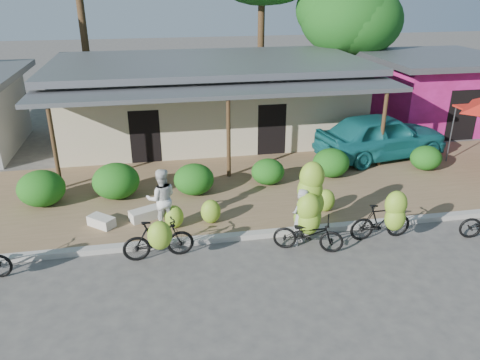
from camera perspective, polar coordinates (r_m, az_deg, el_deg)
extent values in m
plane|color=#494744|center=(11.14, 3.92, -12.09)|extent=(100.00, 100.00, 0.00)
cube|color=#8B6C4B|center=(15.36, -0.68, -1.26)|extent=(60.00, 6.00, 0.12)
cube|color=#A8A399|center=(12.74, 1.69, -6.71)|extent=(60.00, 0.25, 0.15)
cube|color=#BFAA90|center=(20.50, -3.67, 9.44)|extent=(12.00, 6.00, 3.10)
cube|color=slate|center=(20.17, -3.80, 14.06)|extent=(13.00, 7.00, 0.25)
cube|color=black|center=(17.81, -2.42, 5.81)|extent=(1.40, 0.12, 2.20)
cube|color=slate|center=(16.34, -1.98, 10.75)|extent=(13.00, 2.00, 0.15)
cylinder|color=#4C3A1E|center=(16.01, -21.62, 3.34)|extent=(0.14, 0.14, 2.85)
cylinder|color=#4C3A1E|center=(15.87, -1.40, 4.86)|extent=(0.14, 0.14, 2.85)
cylinder|color=#4C3A1E|center=(17.62, 16.97, 5.72)|extent=(0.14, 0.14, 2.85)
cube|color=#DA218C|center=(24.12, 22.30, 9.75)|extent=(5.00, 5.00, 3.00)
cube|color=slate|center=(23.84, 22.90, 13.53)|extent=(6.00, 6.00, 0.25)
cube|color=black|center=(22.25, 25.42, 7.14)|extent=(1.40, 0.12, 2.20)
cylinder|color=#4C3A1E|center=(25.03, -18.67, 17.79)|extent=(0.36, 0.36, 9.08)
cylinder|color=#4C3A1E|center=(26.06, 2.60, 18.00)|extent=(0.36, 0.36, 8.10)
cylinder|color=#4C3A1E|center=(25.59, 12.61, 13.92)|extent=(0.36, 0.36, 5.03)
ellipsoid|color=#154210|center=(25.35, 13.07, 18.90)|extent=(4.88, 4.88, 3.90)
ellipsoid|color=#154210|center=(25.41, 11.76, 19.70)|extent=(4.14, 4.14, 3.32)
ellipsoid|color=#155A14|center=(15.24, -23.07, -0.95)|extent=(1.40, 1.26, 1.10)
ellipsoid|color=#155A14|center=(14.99, -14.88, -0.12)|extent=(1.44, 1.30, 1.13)
ellipsoid|color=#155A14|center=(14.85, -5.63, 0.08)|extent=(1.27, 1.15, 0.99)
ellipsoid|color=#155A14|center=(15.57, 3.42, 1.03)|extent=(1.11, 1.00, 0.86)
ellipsoid|color=#155A14|center=(16.43, 11.03, 2.07)|extent=(1.28, 1.15, 0.99)
ellipsoid|color=#155A14|center=(18.02, 21.72, 2.51)|extent=(1.12, 1.01, 0.87)
cylinder|color=#59595E|center=(19.00, 24.33, 5.08)|extent=(0.05, 0.05, 2.10)
imported|color=black|center=(11.81, -9.93, -7.14)|extent=(1.80, 0.63, 1.06)
ellipsoid|color=#79B82E|center=(11.01, -9.75, -6.67)|extent=(0.57, 0.49, 0.71)
imported|color=black|center=(12.11, 8.32, -6.52)|extent=(1.89, 1.20, 0.94)
ellipsoid|color=#79B82E|center=(12.50, 8.23, -4.44)|extent=(0.74, 0.63, 0.93)
ellipsoid|color=#79B82E|center=(12.32, 8.80, -2.88)|extent=(0.62, 0.53, 0.78)
ellipsoid|color=#79B82E|center=(12.15, 8.53, -1.18)|extent=(0.66, 0.56, 0.83)
ellipsoid|color=#79B82E|center=(12.01, 8.78, 0.40)|extent=(0.65, 0.55, 0.81)
ellipsoid|color=#79B82E|center=(12.16, 8.42, -5.00)|extent=(0.58, 0.50, 0.73)
ellipsoid|color=#79B82E|center=(11.98, 8.34, -3.31)|extent=(0.62, 0.52, 0.77)
imported|color=black|center=(13.03, 16.80, -4.86)|extent=(1.72, 0.50, 1.03)
ellipsoid|color=#79B82E|center=(12.34, 18.38, -4.45)|extent=(0.53, 0.45, 0.66)
ellipsoid|color=#79B82E|center=(12.21, 18.49, -2.81)|extent=(0.56, 0.48, 0.70)
ellipsoid|color=#79B82E|center=(12.98, -8.05, -4.45)|extent=(0.53, 0.45, 0.66)
ellipsoid|color=#79B82E|center=(13.11, -3.58, -3.85)|extent=(0.56, 0.47, 0.70)
ellipsoid|color=#79B82E|center=(13.97, 10.40, -2.46)|extent=(0.55, 0.47, 0.68)
cube|color=beige|center=(13.64, -11.50, -4.11)|extent=(0.94, 0.71, 0.30)
cube|color=beige|center=(13.57, -16.54, -4.86)|extent=(0.82, 0.78, 0.28)
imported|color=#979797|center=(12.20, 7.33, -4.49)|extent=(0.69, 0.67, 1.59)
imported|color=silver|center=(12.84, -9.53, -2.25)|extent=(0.86, 0.69, 1.71)
imported|color=#176568|center=(18.59, 16.84, 5.21)|extent=(5.36, 2.88, 1.73)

